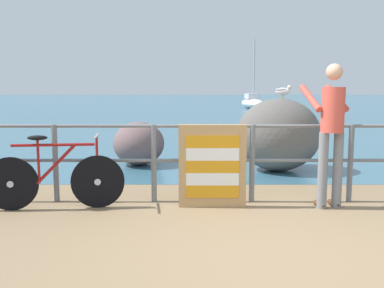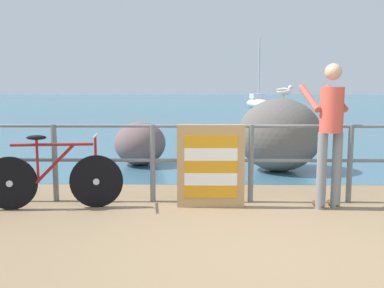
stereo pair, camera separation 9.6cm
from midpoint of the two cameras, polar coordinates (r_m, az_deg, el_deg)
The scene contains 10 objects.
ground_plane at distance 23.78m, azimuth 2.60°, elevation 3.77°, with size 120.00×120.00×0.10m, color #846B4C.
sea_surface at distance 51.53m, azimuth 1.65°, elevation 5.83°, with size 120.00×90.00×0.01m, color #38667A.
promenade_railing at distance 5.63m, azimuth 8.34°, elevation -1.36°, with size 7.78×0.07×1.02m.
bicycle at distance 5.56m, azimuth -17.42°, elevation -4.28°, with size 1.69×0.48×0.92m.
person_at_railing at distance 5.51m, azimuth 18.35°, elevation 1.93°, with size 0.53×0.67×1.78m.
folded_deckchair_stack at distance 5.35m, azimuth 3.02°, elevation -2.97°, with size 0.84×0.10×1.04m.
breakwater_boulder_main at distance 7.84m, azimuth 11.88°, elevation 1.18°, with size 1.50×1.31×1.30m.
breakwater_boulder_left at distance 8.38m, azimuth -6.59°, elevation 0.09°, with size 0.99×1.14×0.84m.
seagull at distance 7.82m, azimuth 12.47°, elevation 6.95°, with size 0.33×0.23×0.23m.
sailboat at distance 31.36m, azimuth 8.81°, elevation 5.45°, with size 1.77×4.52×4.90m.
Camera 2 is at (-0.69, -3.72, 1.49)m, focal length 40.11 mm.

